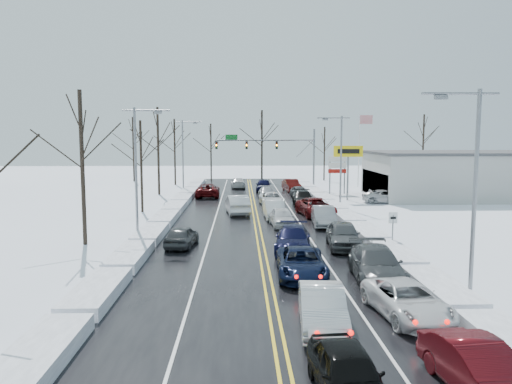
{
  "coord_description": "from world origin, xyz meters",
  "views": [
    {
      "loc": [
        -1.29,
        -38.41,
        7.09
      ],
      "look_at": [
        -0.05,
        2.18,
        2.5
      ],
      "focal_mm": 35.0,
      "sensor_mm": 36.0,
      "label": 1
    }
  ],
  "objects_px": {
    "tires_plus_sign": "(348,155)",
    "flagpole": "(360,144)",
    "traffic_signal_mast": "(276,148)",
    "dealership_building": "(460,175)",
    "oncoming_car_0": "(237,214)"
  },
  "relations": [
    {
      "from": "traffic_signal_mast",
      "to": "oncoming_car_0",
      "type": "bearing_deg",
      "value": -103.29
    },
    {
      "from": "flagpole",
      "to": "dealership_building",
      "type": "distance_m",
      "value": 15.24
    },
    {
      "from": "tires_plus_sign",
      "to": "flagpole",
      "type": "xyz_separation_m",
      "value": [
        4.67,
        14.01,
        0.93
      ]
    },
    {
      "from": "tires_plus_sign",
      "to": "dealership_building",
      "type": "distance_m",
      "value": 13.82
    },
    {
      "from": "tires_plus_sign",
      "to": "flagpole",
      "type": "height_order",
      "value": "flagpole"
    },
    {
      "from": "tires_plus_sign",
      "to": "flagpole",
      "type": "relative_size",
      "value": 0.6
    },
    {
      "from": "traffic_signal_mast",
      "to": "tires_plus_sign",
      "type": "distance_m",
      "value": 13.92
    },
    {
      "from": "tires_plus_sign",
      "to": "oncoming_car_0",
      "type": "bearing_deg",
      "value": -142.14
    },
    {
      "from": "tires_plus_sign",
      "to": "traffic_signal_mast",
      "type": "bearing_deg",
      "value": 120.46
    },
    {
      "from": "flagpole",
      "to": "oncoming_car_0",
      "type": "relative_size",
      "value": 1.91
    },
    {
      "from": "dealership_building",
      "to": "oncoming_car_0",
      "type": "xyz_separation_m",
      "value": [
        -25.59,
        -11.42,
        -2.66
      ]
    },
    {
      "from": "traffic_signal_mast",
      "to": "dealership_building",
      "type": "distance_m",
      "value": 23.01
    },
    {
      "from": "oncoming_car_0",
      "to": "traffic_signal_mast",
      "type": "bearing_deg",
      "value": -110.57
    },
    {
      "from": "traffic_signal_mast",
      "to": "tires_plus_sign",
      "type": "bearing_deg",
      "value": -59.54
    },
    {
      "from": "flagpole",
      "to": "oncoming_car_0",
      "type": "height_order",
      "value": "flagpole"
    }
  ]
}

